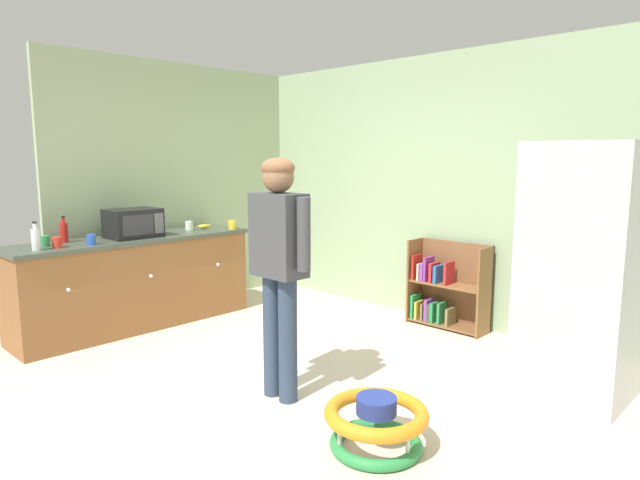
# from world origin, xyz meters

# --- Properties ---
(ground_plane) EXTENTS (12.00, 12.00, 0.00)m
(ground_plane) POSITION_xyz_m (0.00, 0.00, 0.00)
(ground_plane) COLOR beige
(ground_plane) RESTS_ON ground
(back_wall) EXTENTS (5.20, 0.06, 2.70)m
(back_wall) POSITION_xyz_m (0.00, 2.33, 1.35)
(back_wall) COLOR #98B289
(back_wall) RESTS_ON ground
(left_side_wall) EXTENTS (0.06, 2.99, 2.70)m
(left_side_wall) POSITION_xyz_m (-2.63, 0.80, 1.35)
(left_side_wall) COLOR #9CAF87
(left_side_wall) RESTS_ON ground
(kitchen_counter) EXTENTS (0.65, 2.34, 0.90)m
(kitchen_counter) POSITION_xyz_m (-2.20, 0.00, 0.45)
(kitchen_counter) COLOR brown
(kitchen_counter) RESTS_ON ground
(refrigerator) EXTENTS (0.73, 0.68, 1.78)m
(refrigerator) POSITION_xyz_m (1.53, 1.40, 0.89)
(refrigerator) COLOR #B7BABF
(refrigerator) RESTS_ON ground
(bookshelf) EXTENTS (0.80, 0.28, 0.85)m
(bookshelf) POSITION_xyz_m (0.01, 2.14, 0.36)
(bookshelf) COLOR brown
(bookshelf) RESTS_ON ground
(standing_person) EXTENTS (0.57, 0.23, 1.67)m
(standing_person) POSITION_xyz_m (0.07, -0.11, 1.02)
(standing_person) COLOR #2D3D56
(standing_person) RESTS_ON ground
(baby_walker) EXTENTS (0.60, 0.60, 0.32)m
(baby_walker) POSITION_xyz_m (0.98, -0.19, 0.16)
(baby_walker) COLOR #2C8E47
(baby_walker) RESTS_ON ground
(microwave) EXTENTS (0.37, 0.48, 0.28)m
(microwave) POSITION_xyz_m (-2.18, 0.00, 1.04)
(microwave) COLOR black
(microwave) RESTS_ON kitchen_counter
(banana_bunch) EXTENTS (0.12, 0.16, 0.04)m
(banana_bunch) POSITION_xyz_m (-2.24, 0.86, 0.93)
(banana_bunch) COLOR yellow
(banana_bunch) RESTS_ON kitchen_counter
(clear_bottle) EXTENTS (0.07, 0.07, 0.25)m
(clear_bottle) POSITION_xyz_m (-2.06, -0.94, 1.00)
(clear_bottle) COLOR silver
(clear_bottle) RESTS_ON kitchen_counter
(ketchup_bottle) EXTENTS (0.07, 0.07, 0.25)m
(ketchup_bottle) POSITION_xyz_m (-2.34, -0.60, 1.00)
(ketchup_bottle) COLOR red
(ketchup_bottle) RESTS_ON kitchen_counter
(white_cup) EXTENTS (0.08, 0.08, 0.09)m
(white_cup) POSITION_xyz_m (-2.27, 0.68, 0.95)
(white_cup) COLOR white
(white_cup) RESTS_ON kitchen_counter
(blue_cup) EXTENTS (0.08, 0.08, 0.09)m
(blue_cup) POSITION_xyz_m (-2.02, -0.49, 0.95)
(blue_cup) COLOR blue
(blue_cup) RESTS_ON kitchen_counter
(red_cup) EXTENTS (0.08, 0.08, 0.09)m
(red_cup) POSITION_xyz_m (-2.07, -0.76, 0.95)
(red_cup) COLOR red
(red_cup) RESTS_ON kitchen_counter
(green_cup) EXTENTS (0.08, 0.08, 0.09)m
(green_cup) POSITION_xyz_m (-2.23, -0.81, 0.95)
(green_cup) COLOR #319850
(green_cup) RESTS_ON kitchen_counter
(yellow_cup) EXTENTS (0.08, 0.08, 0.09)m
(yellow_cup) POSITION_xyz_m (-1.98, 1.04, 0.95)
(yellow_cup) COLOR yellow
(yellow_cup) RESTS_ON kitchen_counter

